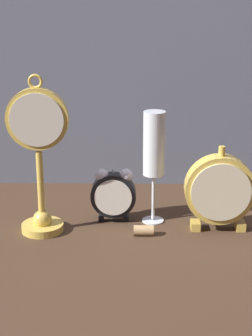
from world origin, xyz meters
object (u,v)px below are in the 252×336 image
(alarm_clock_twin_bell, at_px, (113,193))
(champagne_flute, at_px, (154,150))
(mantel_clock_silver, at_px, (220,190))
(wine_cork, at_px, (144,231))
(pocket_watch_on_stand, at_px, (39,160))

(alarm_clock_twin_bell, relative_size, champagne_flute, 0.49)
(mantel_clock_silver, relative_size, wine_cork, 4.43)
(mantel_clock_silver, bearing_deg, wine_cork, -167.97)
(alarm_clock_twin_bell, relative_size, wine_cork, 2.92)
(pocket_watch_on_stand, height_order, champagne_flute, pocket_watch_on_stand)
(champagne_flute, bearing_deg, pocket_watch_on_stand, -167.18)
(mantel_clock_silver, bearing_deg, champagne_flute, 162.60)
(mantel_clock_silver, xyz_separation_m, champagne_flute, (-0.14, 0.04, 0.08))
(alarm_clock_twin_bell, bearing_deg, champagne_flute, 0.56)
(pocket_watch_on_stand, bearing_deg, mantel_clock_silver, 1.65)
(pocket_watch_on_stand, height_order, alarm_clock_twin_bell, pocket_watch_on_stand)
(pocket_watch_on_stand, height_order, wine_cork, pocket_watch_on_stand)
(alarm_clock_twin_bell, xyz_separation_m, wine_cork, (0.07, -0.08, -0.06))
(alarm_clock_twin_bell, relative_size, mantel_clock_silver, 0.66)
(mantel_clock_silver, bearing_deg, alarm_clock_twin_bell, 169.37)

